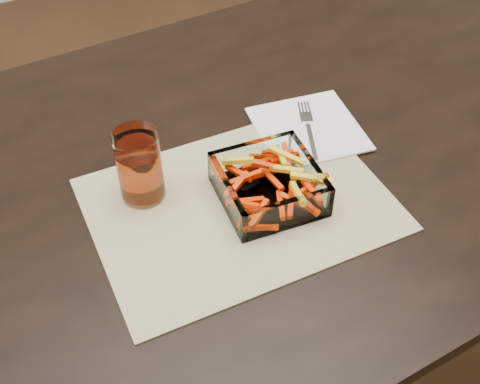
% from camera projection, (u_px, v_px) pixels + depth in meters
% --- Properties ---
extents(dining_table, '(1.60, 0.90, 0.75)m').
position_uv_depth(dining_table, '(287.00, 173.00, 1.11)').
color(dining_table, black).
rests_on(dining_table, ground).
extents(placemat, '(0.47, 0.36, 0.00)m').
position_uv_depth(placemat, '(240.00, 204.00, 0.93)').
color(placemat, tan).
rests_on(placemat, dining_table).
extents(glass_bowl, '(0.17, 0.17, 0.06)m').
position_uv_depth(glass_bowl, '(269.00, 186.00, 0.92)').
color(glass_bowl, white).
rests_on(glass_bowl, placemat).
extents(tumbler, '(0.07, 0.07, 0.12)m').
position_uv_depth(tumbler, '(140.00, 168.00, 0.90)').
color(tumbler, white).
rests_on(tumbler, placemat).
extents(napkin, '(0.21, 0.21, 0.00)m').
position_uv_depth(napkin, '(308.00, 128.00, 1.05)').
color(napkin, white).
rests_on(napkin, placemat).
extents(fork, '(0.08, 0.15, 0.00)m').
position_uv_depth(fork, '(308.00, 128.00, 1.05)').
color(fork, silver).
rests_on(fork, napkin).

